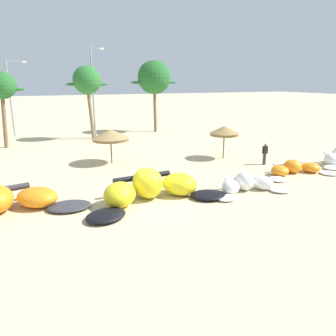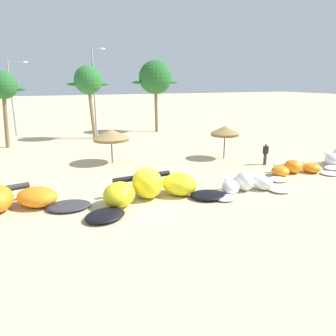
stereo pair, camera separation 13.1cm
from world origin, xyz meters
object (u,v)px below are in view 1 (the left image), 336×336
(lamppost_west_center, at_px, (94,89))
(kite_left_of_center, at_px, (151,189))
(palm_center_left, at_px, (154,78))
(person_near_kites, at_px, (265,154))
(kite_right_of_center, at_px, (295,169))
(palm_left_of_gap, at_px, (87,81))
(kite_center, at_px, (247,185))
(lamppost_west, at_px, (12,94))
(beach_umbrella_near_palms, at_px, (224,131))
(palm_left, at_px, (2,87))
(beach_umbrella_middle, at_px, (111,135))

(lamppost_west_center, bearing_deg, kite_left_of_center, -94.13)
(palm_center_left, bearing_deg, person_near_kites, -85.21)
(kite_right_of_center, xyz_separation_m, palm_left_of_gap, (-10.05, 19.16, 5.71))
(kite_center, xyz_separation_m, palm_center_left, (3.46, 22.68, 6.02))
(palm_center_left, bearing_deg, lamppost_west, 167.84)
(beach_umbrella_near_palms, bearing_deg, palm_left_of_gap, 121.25)
(kite_center, xyz_separation_m, palm_left_of_gap, (-4.79, 20.74, 5.65))
(beach_umbrella_near_palms, bearing_deg, person_near_kites, -60.59)
(palm_center_left, bearing_deg, palm_left, -168.37)
(kite_center, height_order, beach_umbrella_near_palms, beach_umbrella_near_palms)
(beach_umbrella_near_palms, height_order, person_near_kites, beach_umbrella_near_palms)
(beach_umbrella_middle, relative_size, palm_left_of_gap, 0.37)
(kite_right_of_center, distance_m, lamppost_west_center, 22.51)
(beach_umbrella_middle, relative_size, lamppost_west, 0.35)
(beach_umbrella_middle, height_order, lamppost_west_center, lamppost_west_center)
(palm_left, bearing_deg, palm_center_left, 11.63)
(beach_umbrella_near_palms, xyz_separation_m, palm_left_of_gap, (-8.11, 13.37, 3.81))
(kite_center, relative_size, person_near_kites, 3.06)
(person_near_kites, distance_m, palm_center_left, 19.18)
(palm_left_of_gap, relative_size, lamppost_west, 0.93)
(palm_left, bearing_deg, person_near_kites, -40.23)
(beach_umbrella_middle, bearing_deg, lamppost_west, 112.17)
(beach_umbrella_middle, bearing_deg, beach_umbrella_near_palms, -13.94)
(kite_right_of_center, xyz_separation_m, palm_left, (-17.94, 17.78, 5.23))
(kite_left_of_center, relative_size, lamppost_west, 0.98)
(beach_umbrella_near_palms, bearing_deg, lamppost_west, 129.55)
(kite_right_of_center, distance_m, palm_left, 25.79)
(beach_umbrella_near_palms, relative_size, palm_center_left, 0.31)
(kite_right_of_center, bearing_deg, kite_left_of_center, -176.72)
(kite_left_of_center, height_order, palm_left, palm_left)
(kite_right_of_center, bearing_deg, beach_umbrella_middle, 143.17)
(kite_right_of_center, height_order, palm_center_left, palm_center_left)
(kite_left_of_center, distance_m, person_near_kites, 11.01)
(person_near_kites, height_order, palm_center_left, palm_center_left)
(palm_left, bearing_deg, kite_right_of_center, -44.75)
(palm_left_of_gap, bearing_deg, kite_left_of_center, -91.95)
(person_near_kites, distance_m, lamppost_west_center, 19.83)
(beach_umbrella_near_palms, distance_m, palm_center_left, 15.87)
(person_near_kites, relative_size, palm_center_left, 0.19)
(kite_right_of_center, distance_m, beach_umbrella_near_palms, 6.40)
(kite_center, distance_m, person_near_kites, 6.67)
(kite_center, height_order, beach_umbrella_middle, beach_umbrella_middle)
(kite_center, relative_size, palm_left, 0.71)
(kite_left_of_center, distance_m, palm_left_of_gap, 20.52)
(beach_umbrella_middle, xyz_separation_m, beach_umbrella_near_palms, (8.68, -2.16, 0.07))
(kite_right_of_center, relative_size, palm_left_of_gap, 0.75)
(kite_left_of_center, xyz_separation_m, kite_right_of_center, (10.72, 0.61, -0.28))
(palm_left_of_gap, bearing_deg, beach_umbrella_middle, -92.93)
(lamppost_west, bearing_deg, palm_center_left, -12.16)
(palm_left, distance_m, palm_left_of_gap, 8.03)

